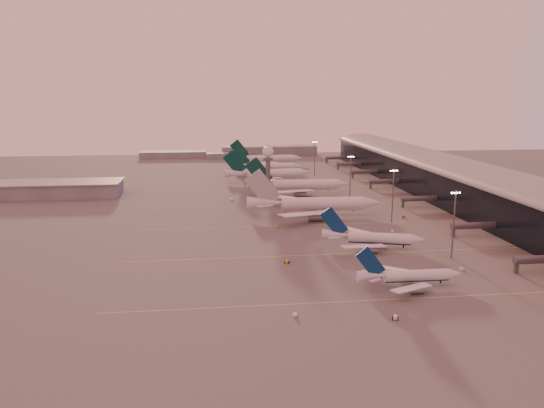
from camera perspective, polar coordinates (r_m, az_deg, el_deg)
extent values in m
plane|color=#5A5858|center=(185.90, 2.25, -6.51)|extent=(700.00, 700.00, 0.00)
cube|color=#E4D550|center=(161.87, 14.99, -9.77)|extent=(180.00, 0.25, 0.02)
cube|color=#E4D550|center=(201.86, 10.27, -5.20)|extent=(180.00, 0.25, 0.02)
cube|color=#E4D550|center=(243.61, 7.18, -2.15)|extent=(180.00, 0.25, 0.02)
cube|color=#E4D550|center=(286.34, 5.00, 0.01)|extent=(180.00, 0.25, 0.02)
cube|color=#E4D550|center=(334.52, 3.25, 1.75)|extent=(180.00, 0.25, 0.02)
cube|color=black|center=(319.08, 18.51, 2.30)|extent=(36.00, 360.00, 18.00)
cylinder|color=gray|center=(317.80, 18.61, 3.90)|extent=(10.08, 360.00, 10.08)
cube|color=gray|center=(317.78, 18.62, 3.94)|extent=(40.00, 362.00, 0.80)
cube|color=#54575B|center=(194.02, 24.80, -6.16)|extent=(1.20, 1.20, 4.40)
cylinder|color=#54575B|center=(236.60, 21.14, -2.17)|extent=(22.00, 2.80, 2.80)
cube|color=#54575B|center=(232.65, 18.92, -2.82)|extent=(1.20, 1.20, 4.40)
cylinder|color=#54575B|center=(287.74, 15.79, 0.57)|extent=(22.00, 2.80, 2.80)
cube|color=#54575B|center=(284.49, 13.90, 0.07)|extent=(1.20, 1.20, 4.40)
cylinder|color=#54575B|center=(339.21, 12.18, 2.41)|extent=(22.00, 2.80, 2.80)
cube|color=#54575B|center=(336.46, 10.56, 2.01)|extent=(1.20, 1.20, 4.40)
cylinder|color=#54575B|center=(378.66, 10.13, 3.46)|extent=(22.00, 2.80, 2.80)
cube|color=#54575B|center=(376.20, 8.66, 3.10)|extent=(1.20, 1.20, 4.40)
cylinder|color=#54575B|center=(418.60, 8.46, 4.30)|extent=(22.00, 2.80, 2.80)
cube|color=#54575B|center=(416.38, 7.12, 3.98)|extent=(1.20, 1.20, 4.40)
cylinder|color=#54575B|center=(456.99, 7.14, 4.96)|extent=(22.00, 2.80, 2.80)
cube|color=#54575B|center=(454.96, 5.90, 4.67)|extent=(1.20, 1.20, 4.40)
cube|color=slate|center=(331.70, -22.85, 1.45)|extent=(80.00, 25.00, 8.00)
cube|color=gray|center=(331.04, -22.91, 2.16)|extent=(82.00, 27.00, 0.60)
cylinder|color=#54575B|center=(299.82, -0.43, 2.72)|extent=(2.60, 2.60, 22.00)
cylinder|color=#54575B|center=(298.21, -0.43, 4.91)|extent=(5.20, 5.20, 1.20)
sphere|color=silver|center=(297.77, -0.44, 5.65)|extent=(6.40, 6.40, 6.40)
cylinder|color=#54575B|center=(297.39, -0.44, 6.36)|extent=(0.16, 0.16, 2.00)
cylinder|color=#54575B|center=(199.80, 18.95, -2.13)|extent=(0.56, 0.56, 25.00)
cube|color=#54575B|center=(197.38, 19.18, 1.26)|extent=(3.60, 0.25, 0.25)
sphere|color=#FFEABF|center=(196.79, 18.78, 1.13)|extent=(0.56, 0.56, 0.56)
sphere|color=#FFEABF|center=(197.23, 19.04, 1.14)|extent=(0.56, 0.56, 0.56)
sphere|color=#FFEABF|center=(197.67, 19.31, 1.14)|extent=(0.56, 0.56, 0.56)
sphere|color=#FFEABF|center=(198.11, 19.56, 1.15)|extent=(0.56, 0.56, 0.56)
cylinder|color=#54575B|center=(248.17, 12.86, 0.86)|extent=(0.56, 0.56, 25.00)
cube|color=#54575B|center=(246.23, 12.99, 3.60)|extent=(3.60, 0.25, 0.25)
sphere|color=#FFEABF|center=(245.78, 12.65, 3.51)|extent=(0.56, 0.56, 0.56)
sphere|color=#FFEABF|center=(246.11, 12.87, 3.51)|extent=(0.56, 0.56, 0.56)
sphere|color=#FFEABF|center=(246.45, 13.09, 3.51)|extent=(0.56, 0.56, 0.56)
sphere|color=#FFEABF|center=(246.79, 13.31, 3.51)|extent=(0.56, 0.56, 0.56)
cylinder|color=#54575B|center=(298.34, 8.42, 2.84)|extent=(0.56, 0.56, 25.00)
cube|color=#54575B|center=(296.73, 8.49, 5.13)|extent=(3.60, 0.25, 0.25)
sphere|color=#FFEABF|center=(296.38, 8.21, 5.05)|extent=(0.56, 0.56, 0.56)
sphere|color=#FFEABF|center=(296.64, 8.39, 5.05)|extent=(0.56, 0.56, 0.56)
sphere|color=#FFEABF|center=(296.91, 8.58, 5.05)|extent=(0.56, 0.56, 0.56)
sphere|color=#FFEABF|center=(297.17, 8.77, 5.05)|extent=(0.56, 0.56, 0.56)
cylinder|color=#54575B|center=(384.63, 4.61, 4.93)|extent=(0.56, 0.56, 25.00)
cube|color=#54575B|center=(383.38, 4.64, 6.71)|extent=(3.60, 0.25, 0.25)
sphere|color=#FFEABF|center=(383.12, 4.41, 6.65)|extent=(0.56, 0.56, 0.56)
sphere|color=#FFEABF|center=(383.32, 4.56, 6.65)|extent=(0.56, 0.56, 0.56)
sphere|color=#FFEABF|center=(383.52, 4.71, 6.65)|extent=(0.56, 0.56, 0.56)
sphere|color=#FFEABF|center=(383.72, 4.86, 6.66)|extent=(0.56, 0.56, 0.56)
cube|color=slate|center=(498.24, -10.56, 5.25)|extent=(60.00, 18.00, 6.00)
cube|color=slate|center=(510.38, -0.31, 5.77)|extent=(90.00, 20.00, 9.00)
cube|color=slate|center=(487.71, -4.73, 5.21)|extent=(40.00, 15.00, 5.00)
cylinder|color=silver|center=(171.16, 15.31, -7.57)|extent=(20.54, 3.59, 3.49)
cylinder|color=navy|center=(171.42, 15.30, -7.82)|extent=(20.12, 2.61, 2.52)
cone|color=silver|center=(176.01, 19.04, -7.27)|extent=(3.99, 3.51, 3.49)
cone|color=silver|center=(166.24, 10.61, -7.77)|extent=(8.62, 3.53, 3.49)
cube|color=silver|center=(162.07, 14.76, -8.89)|extent=(14.74, 9.95, 1.10)
cylinder|color=gray|center=(165.28, 15.29, -9.09)|extent=(3.98, 2.29, 2.27)
cube|color=gray|center=(164.94, 15.31, -8.77)|extent=(0.28, 0.23, 1.40)
cube|color=silver|center=(177.20, 12.75, -6.98)|extent=(14.70, 10.06, 1.10)
cylinder|color=gray|center=(176.74, 13.71, -7.62)|extent=(3.98, 2.29, 2.27)
cube|color=gray|center=(176.42, 13.73, -7.32)|extent=(0.28, 0.23, 1.40)
cube|color=navy|center=(164.73, 10.53, -6.37)|extent=(9.59, 0.37, 10.41)
cube|color=silver|center=(162.67, 11.04, -8.20)|extent=(4.22, 3.07, 0.23)
cube|color=silver|center=(169.80, 10.23, -7.30)|extent=(4.22, 3.09, 0.23)
cylinder|color=black|center=(174.94, 17.66, -8.12)|extent=(0.46, 0.46, 0.92)
cylinder|color=black|center=(173.11, 14.51, -8.13)|extent=(1.01, 0.46, 1.01)
cylinder|color=black|center=(169.58, 15.00, -8.58)|extent=(1.01, 0.46, 1.01)
cylinder|color=silver|center=(208.38, 11.48, -3.76)|extent=(24.18, 11.00, 4.09)
cylinder|color=navy|center=(208.63, 11.47, -4.00)|extent=(23.39, 9.76, 2.95)
cone|color=silver|center=(209.28, 15.42, -3.88)|extent=(5.65, 5.28, 4.09)
cone|color=silver|center=(208.46, 6.79, -3.44)|extent=(10.84, 6.88, 4.09)
cube|color=silver|center=(198.80, 9.82, -4.66)|extent=(17.84, 7.24, 1.29)
cylinder|color=gray|center=(201.64, 10.64, -5.01)|extent=(5.23, 3.91, 2.66)
cube|color=gray|center=(201.31, 10.66, -4.70)|extent=(0.39, 0.35, 1.64)
cube|color=silver|center=(218.21, 9.88, -3.18)|extent=(15.13, 15.17, 1.29)
cylinder|color=gray|center=(216.42, 10.63, -3.85)|extent=(5.23, 3.91, 2.66)
cube|color=gray|center=(216.12, 10.64, -3.55)|extent=(0.39, 0.35, 1.64)
cube|color=navy|center=(207.22, 6.68, -2.09)|extent=(10.85, 3.67, 12.20)
cube|color=silver|center=(203.95, 6.72, -3.76)|extent=(4.87, 2.44, 0.27)
cube|color=silver|center=(212.92, 6.88, -3.09)|extent=(4.59, 4.46, 0.27)
cylinder|color=black|center=(209.60, 13.96, -4.58)|extent=(0.54, 0.54, 1.08)
cylinder|color=black|center=(211.36, 10.91, -4.28)|extent=(1.29, 0.86, 1.19)
cylinder|color=black|center=(206.80, 10.92, -4.64)|extent=(1.29, 0.86, 1.19)
cylinder|color=silver|center=(260.03, 5.46, -0.23)|extent=(40.41, 8.04, 6.28)
cylinder|color=silver|center=(260.33, 5.45, -0.54)|extent=(39.53, 6.25, 4.52)
cone|color=silver|center=(265.15, 10.57, -0.15)|extent=(8.04, 6.61, 6.28)
cone|color=silver|center=(256.58, -0.83, -0.17)|extent=(17.11, 7.01, 6.28)
cube|color=silver|center=(242.65, 3.84, -1.35)|extent=(28.90, 18.43, 1.86)
cylinder|color=gray|center=(247.76, 4.81, -1.69)|extent=(7.95, 4.42, 4.08)
cube|color=gray|center=(247.43, 4.82, -1.37)|extent=(0.31, 0.27, 2.51)
cube|color=silver|center=(274.99, 2.85, 0.24)|extent=(28.23, 20.40, 1.86)
cylinder|color=gray|center=(272.34, 3.96, -0.44)|extent=(7.95, 4.42, 4.08)
cube|color=gray|center=(272.03, 3.97, -0.14)|extent=(0.31, 0.27, 2.51)
cube|color=#9EA0A6|center=(255.09, -1.02, 1.46)|extent=(17.40, 1.12, 18.63)
cube|color=silver|center=(248.94, -0.79, -0.50)|extent=(8.29, 5.77, 0.25)
cube|color=silver|center=(264.12, -1.01, 0.22)|extent=(8.22, 6.28, 0.25)
cylinder|color=black|center=(263.87, 8.71, -1.00)|extent=(0.51, 0.51, 1.01)
cylinder|color=black|center=(262.47, 4.66, -0.95)|extent=(1.13, 0.55, 1.11)
cylinder|color=black|center=(258.18, 4.81, -1.17)|extent=(1.13, 0.55, 1.11)
cylinder|color=silver|center=(314.83, 3.54, 1.90)|extent=(37.43, 6.94, 6.02)
cylinder|color=silver|center=(315.07, 3.53, 1.65)|extent=(36.65, 5.24, 4.33)
cone|color=silver|center=(319.06, 7.49, 1.95)|extent=(7.37, 6.19, 6.02)
cone|color=silver|center=(311.68, -1.28, 1.95)|extent=(15.78, 6.40, 6.02)
cube|color=silver|center=(298.42, 2.26, 1.15)|extent=(27.02, 17.73, 1.78)
cylinder|color=gray|center=(303.13, 3.02, 0.84)|extent=(7.31, 4.09, 3.91)
cube|color=gray|center=(302.86, 3.02, 1.10)|extent=(0.32, 0.27, 2.41)
cube|color=silver|center=(329.05, 1.53, 2.16)|extent=(26.67, 18.77, 1.78)
cylinder|color=gray|center=(326.44, 2.40, 1.64)|extent=(7.31, 4.09, 3.91)
cube|color=gray|center=(326.19, 2.40, 1.88)|extent=(0.32, 0.27, 2.41)
cube|color=#06362E|center=(310.47, -1.43, 3.26)|extent=(16.55, 0.77, 17.80)
cube|color=silver|center=(304.54, -1.22, 1.75)|extent=(7.69, 5.46, 0.26)
cube|color=silver|center=(318.73, -1.42, 2.20)|extent=(7.65, 5.73, 0.26)
cylinder|color=black|center=(318.01, 6.05, 1.27)|extent=(0.52, 0.52, 1.04)
cylinder|color=black|center=(317.25, 2.93, 1.30)|extent=(1.15, 0.55, 1.14)
cylinder|color=black|center=(312.82, 3.05, 1.15)|extent=(1.15, 0.55, 1.14)
cylinder|color=silver|center=(359.69, 0.19, 3.15)|extent=(36.59, 7.90, 5.86)
cylinder|color=silver|center=(359.89, 0.19, 2.94)|extent=(35.77, 6.22, 4.22)
cone|color=silver|center=(364.17, 3.55, 3.23)|extent=(7.35, 6.25, 5.86)
cone|color=silver|center=(355.89, -3.90, 3.15)|extent=(15.54, 6.71, 5.86)
cube|color=silver|center=(343.47, -0.82, 2.56)|extent=(25.71, 18.90, 1.73)
cylinder|color=gray|center=(348.11, -0.19, 2.28)|extent=(7.23, 4.20, 3.81)
cube|color=gray|center=(347.88, -0.19, 2.51)|extent=(0.32, 0.27, 2.34)
cube|color=silver|center=(373.28, -1.58, 3.30)|extent=(26.50, 16.59, 1.73)
cylinder|color=gray|center=(370.81, -0.82, 2.87)|extent=(7.23, 4.20, 3.81)
cube|color=gray|center=(370.59, -0.82, 3.08)|extent=(0.32, 0.27, 2.34)
cube|color=#06362E|center=(354.83, -4.04, 4.26)|extent=(16.11, 1.26, 17.33)
cube|color=silver|center=(348.94, -3.81, 3.00)|extent=(7.42, 5.73, 0.25)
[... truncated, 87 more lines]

